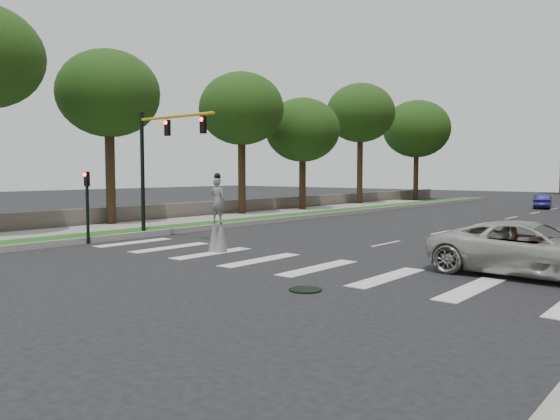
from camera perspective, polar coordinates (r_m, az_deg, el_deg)
The scene contains 16 objects.
ground_plane at distance 18.35m, azimuth -1.08°, elevation -6.08°, with size 160.00×160.00×0.00m, color black.
grass_median at distance 41.08m, azimuth 4.97°, elevation -0.32°, with size 2.00×60.00×0.25m, color #1B5217.
median_curb at distance 40.49m, azimuth 6.19°, elevation -0.37°, with size 0.20×60.00×0.28m, color #969691.
sidewalk_left at distance 35.53m, azimuth -8.30°, elevation -1.08°, with size 4.00×60.00×0.18m, color gray.
stone_wall at distance 45.94m, azimuth 0.75°, elevation 0.68°, with size 0.50×56.00×1.10m, color #56514A.
manhole at distance 14.97m, azimuth 2.67°, elevation -8.31°, with size 0.90×0.90×0.04m, color black.
traffic_signal at distance 27.29m, azimuth -12.69°, elevation 5.87°, with size 5.30×0.23×6.20m.
secondary_signal at distance 25.76m, azimuth -19.49°, elevation 0.96°, with size 0.25×0.21×3.23m.
stilt_performer at distance 21.97m, azimuth -6.53°, elevation -1.05°, with size 0.84×0.58×3.18m.
suv_crossing at distance 18.45m, azimuth 24.78°, elevation -3.75°, with size 2.79×6.05×1.68m, color beige.
car_mid at distance 53.22m, azimuth 25.75°, elevation 0.81°, with size 1.31×3.76×1.24m, color navy.
tree_1 at distance 33.82m, azimuth -17.47°, elevation 11.45°, with size 5.93×5.93×10.27m.
tree_2 at distance 40.19m, azimuth -4.04°, elevation 10.46°, with size 6.17×6.17×10.41m.
tree_3 at distance 44.85m, azimuth 2.37°, elevation 8.32°, with size 6.10×6.10×9.22m.
tree_4 at distance 53.61m, azimuth 8.40°, elevation 9.96°, with size 6.63×6.63×11.68m.
tree_5 at distance 64.10m, azimuth 14.09°, elevation 8.20°, with size 7.57×7.57×11.29m.
Camera 1 is at (11.79, -13.70, 3.21)m, focal length 35.00 mm.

